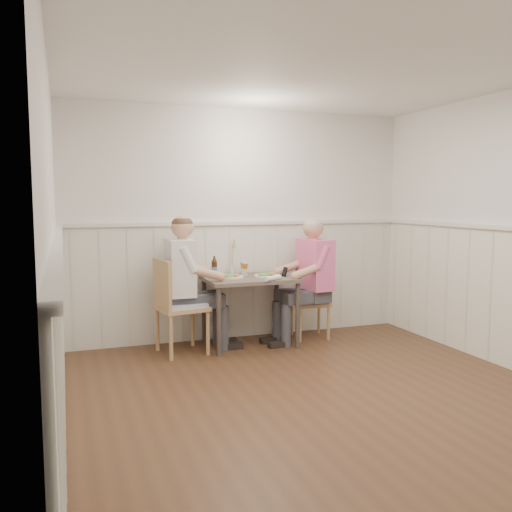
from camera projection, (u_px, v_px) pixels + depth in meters
The scene contains 16 objects.
ground_plane at pixel (332, 404), 4.23m from camera, with size 4.50×4.50×0.00m, color #4C2F1E.
room_shell at pixel (335, 209), 4.07m from camera, with size 4.04×4.54×2.60m.
wainscot at pixel (297, 301), 4.80m from camera, with size 4.00×4.49×1.34m.
dining_table at pixel (250, 286), 5.87m from camera, with size 0.97×0.70×0.75m.
chair_right at pixel (314, 299), 6.22m from camera, with size 0.44×0.44×0.83m.
chair_left at pixel (176, 303), 5.54m from camera, with size 0.54×0.54×0.99m.
man_in_pink at pixel (311, 289), 6.07m from camera, with size 0.68×0.47×1.41m.
diner_cream at pixel (184, 294), 5.64m from camera, with size 0.66×0.46×1.45m.
plate_man at pixel (266, 275), 5.88m from camera, with size 0.29×0.29×0.07m.
plate_diner at pixel (231, 276), 5.79m from camera, with size 0.25×0.25×0.06m.
beer_glass_a at pixel (246, 266), 6.01m from camera, with size 0.06×0.06×0.15m.
beer_glass_b at pixel (243, 265), 6.02m from camera, with size 0.06×0.06×0.16m.
beer_bottle at pixel (214, 267), 5.89m from camera, with size 0.06×0.06×0.22m.
rolled_napkin at pixel (273, 278), 5.61m from camera, with size 0.22×0.15×0.05m.
grass_vase at pixel (232, 258), 6.05m from camera, with size 0.05×0.05×0.42m.
gingham_mat at pixel (222, 276), 5.93m from camera, with size 0.41×0.37×0.01m.
Camera 1 is at (-1.94, -3.64, 1.59)m, focal length 38.00 mm.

